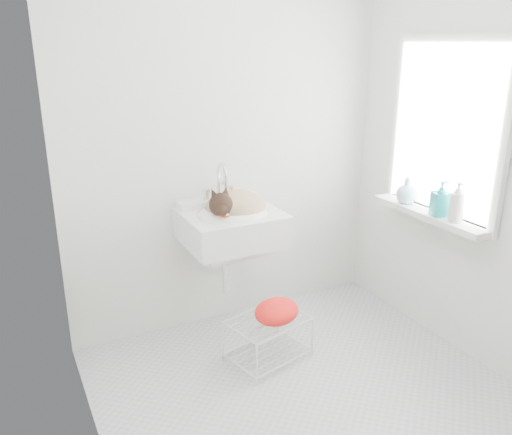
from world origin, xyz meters
name	(u,v)px	position (x,y,z in m)	size (l,w,h in m)	color
floor	(304,390)	(0.00, 0.00, 0.00)	(2.20, 2.00, 0.02)	silver
back_wall	(228,140)	(0.00, 1.00, 1.25)	(2.20, 0.02, 2.50)	white
right_wall	(474,152)	(1.10, 0.00, 1.25)	(0.02, 2.00, 2.50)	white
left_wall	(76,203)	(-1.10, 0.00, 1.25)	(0.02, 2.00, 2.50)	white
window_glass	(447,130)	(1.09, 0.20, 1.35)	(0.01, 0.80, 1.00)	white
window_frame	(445,130)	(1.07, 0.20, 1.35)	(0.04, 0.90, 1.10)	white
windowsill	(429,214)	(1.01, 0.20, 0.83)	(0.16, 0.88, 0.04)	white
sink	(231,212)	(-0.10, 0.74, 0.85)	(0.60, 0.52, 0.24)	white
faucet	(219,184)	(-0.10, 0.92, 0.99)	(0.22, 0.15, 0.22)	silver
cat	(234,207)	(-0.09, 0.72, 0.89)	(0.46, 0.40, 0.27)	tan
wire_rack	(268,336)	(-0.03, 0.37, 0.15)	(0.45, 0.32, 0.27)	white
towel	(277,316)	(0.00, 0.33, 0.30)	(0.30, 0.21, 0.12)	red
bottle_a	(455,221)	(1.00, -0.02, 0.85)	(0.08, 0.08, 0.20)	silver
bottle_b	(439,216)	(1.00, 0.11, 0.85)	(0.10, 0.10, 0.22)	teal
bottle_c	(406,203)	(1.00, 0.40, 0.85)	(0.13, 0.13, 0.17)	#C0E4F4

